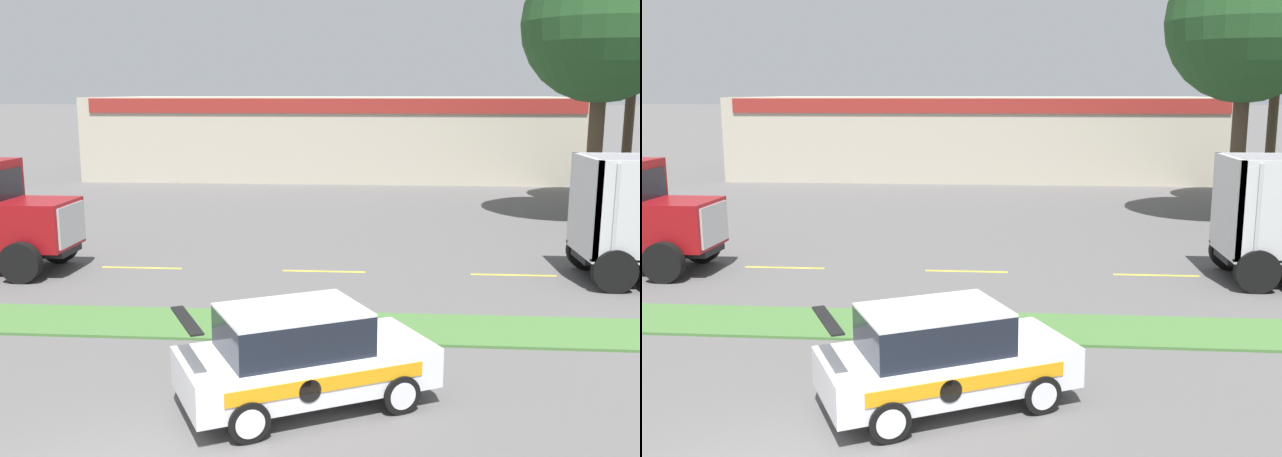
# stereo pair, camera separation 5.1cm
# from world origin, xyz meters

# --- Properties ---
(grass_verge) EXTENTS (120.00, 2.05, 0.06)m
(grass_verge) POSITION_xyz_m (0.00, 7.05, 0.03)
(grass_verge) COLOR #477538
(grass_verge) RESTS_ON ground_plane
(centre_line_4) EXTENTS (2.40, 0.14, 0.01)m
(centre_line_4) POSITION_xyz_m (-3.61, 12.08, 0.00)
(centre_line_4) COLOR yellow
(centre_line_4) RESTS_ON ground_plane
(centre_line_5) EXTENTS (2.40, 0.14, 0.01)m
(centre_line_5) POSITION_xyz_m (1.79, 12.08, 0.00)
(centre_line_5) COLOR yellow
(centre_line_5) RESTS_ON ground_plane
(centre_line_6) EXTENTS (2.40, 0.14, 0.01)m
(centre_line_6) POSITION_xyz_m (7.19, 12.08, 0.00)
(centre_line_6) COLOR yellow
(centre_line_6) RESTS_ON ground_plane
(rally_car) EXTENTS (4.49, 3.51, 1.72)m
(rally_car) POSITION_xyz_m (2.09, 3.10, 0.86)
(rally_car) COLOR white
(rally_car) RESTS_ON ground_plane
(traffic_cone) EXTENTS (0.48, 0.48, 0.51)m
(traffic_cone) POSITION_xyz_m (0.47, 4.74, 0.25)
(traffic_cone) COLOR black
(traffic_cone) RESTS_ON ground_plane
(store_building_backdrop) EXTENTS (28.97, 12.10, 4.82)m
(store_building_backdrop) POSITION_xyz_m (0.76, 37.78, 2.41)
(store_building_backdrop) COLOR #BCB29E
(store_building_backdrop) RESTS_ON ground_plane
(tree_behind_left) EXTENTS (5.23, 5.23, 12.29)m
(tree_behind_left) POSITION_xyz_m (14.26, 24.58, 8.87)
(tree_behind_left) COLOR #473828
(tree_behind_left) RESTS_ON ground_plane
(tree_behind_right) EXTENTS (6.05, 6.05, 12.24)m
(tree_behind_right) POSITION_xyz_m (11.68, 20.51, 8.29)
(tree_behind_right) COLOR #473828
(tree_behind_right) RESTS_ON ground_plane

